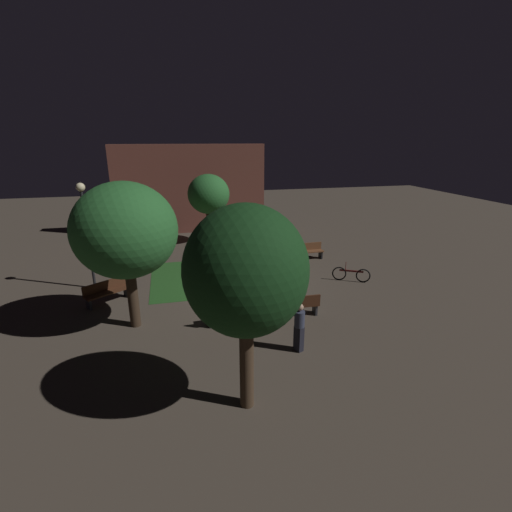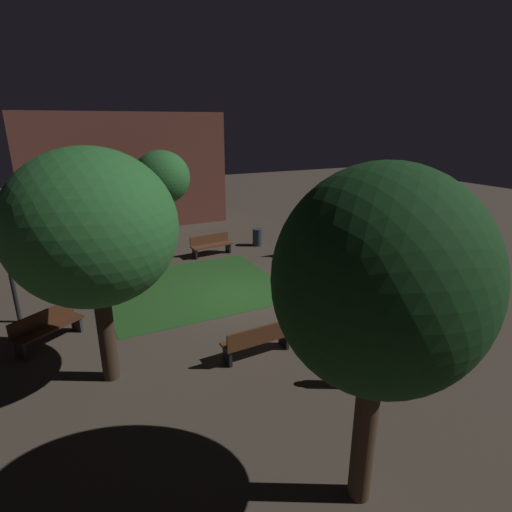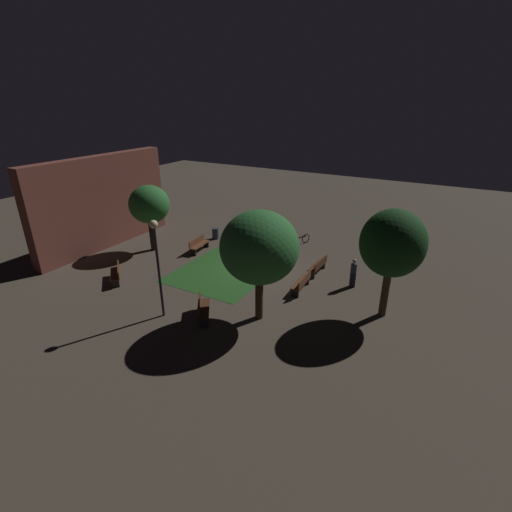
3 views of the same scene
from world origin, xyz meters
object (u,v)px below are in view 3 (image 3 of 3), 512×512
Objects in this scene: bench_near_trees at (302,282)px; tree_right_canopy at (149,205)px; bench_path_side at (199,244)px; tree_lawn_side at (393,244)px; bench_corner at (202,308)px; tree_back_left at (259,248)px; pedestrian at (353,272)px; lamp_post_plaza_east at (157,253)px; bench_front_left at (318,266)px; bicycle at (300,240)px; trash_bin at (215,233)px; bench_back_row at (116,273)px; bench_by_lamp at (249,233)px.

tree_right_canopy is (0.50, 10.82, 2.57)m from bench_near_trees.
bench_path_side is 12.82m from tree_lawn_side.
tree_right_canopy is at bearing 86.73° from tree_lawn_side.
bench_corner is at bearing 147.03° from bench_near_trees.
tree_back_left is 6.43m from pedestrian.
lamp_post_plaza_east is 2.89× the size of pedestrian.
bench_path_side is 1.14× the size of pedestrian.
bench_near_trees is 1.00× the size of bench_front_left.
bench_corner is at bearing 118.71° from tree_back_left.
bicycle is at bearing 48.43° from pedestrian.
bench_near_trees is at bearing 180.00° from bench_front_left.
lamp_post_plaza_east is 10.67m from trash_bin.
bench_near_trees is at bearing -155.80° from bicycle.
bench_back_row is 0.39× the size of tree_right_canopy.
bench_by_lamp is 1.09× the size of bench_back_row.
bench_path_side is at bearing 55.14° from tree_back_left.
tree_right_canopy is at bearing 114.63° from bench_path_side.
bench_corner is (-7.02, 3.00, 0.00)m from bench_front_left.
bicycle is at bearing 47.04° from tree_lawn_side.
bench_corner is 3.25m from lamp_post_plaza_east.
bicycle is at bearing -9.62° from lamp_post_plaza_east.
bench_path_side is at bearing -12.73° from bench_back_row.
bench_back_row is 8.21m from trash_bin.
tree_back_left reaches higher than pedestrian.
bench_back_row is at bearing 124.11° from bench_front_left.
lamp_post_plaza_east reaches higher than trash_bin.
bench_near_trees is 0.39× the size of lamp_post_plaza_east.
bench_path_side is (6.38, 5.08, 0.00)m from bench_corner.
bench_back_row is at bearing 104.82° from tree_lawn_side.
trash_bin is (2.45, 0.37, -0.08)m from bench_path_side.
bench_near_trees is 0.36× the size of tree_back_left.
bench_front_left is 7.63m from bench_corner.
bicycle is at bearing -33.41° from bench_back_row.
pedestrian is (-2.47, -10.62, 0.45)m from trash_bin.
trash_bin is 6.01m from bicycle.
bench_back_row is 0.36× the size of lamp_post_plaza_east.
tree_back_left is at bearing 150.55° from pedestrian.
bicycle is at bearing -1.37° from bench_corner.
bench_front_left is at bearing -0.00° from bench_near_trees.
pedestrian is at bearing -106.89° from bench_front_left.
trash_bin is at bearing -6.42° from bench_back_row.
bench_near_trees is 1.13× the size of pedestrian.
bench_back_row is at bearing 146.59° from bicycle.
lamp_post_plaza_east is 10.15m from pedestrian.
tree_right_canopy is at bearing 147.36° from trash_bin.
pedestrian is (-4.36, -4.91, 0.51)m from bicycle.
bench_corner is at bearing 178.63° from bicycle.
pedestrian is at bearing -90.12° from bench_path_side.
bench_path_side is at bearing 38.51° from bench_corner.
tree_right_canopy reaches higher than bench_back_row.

